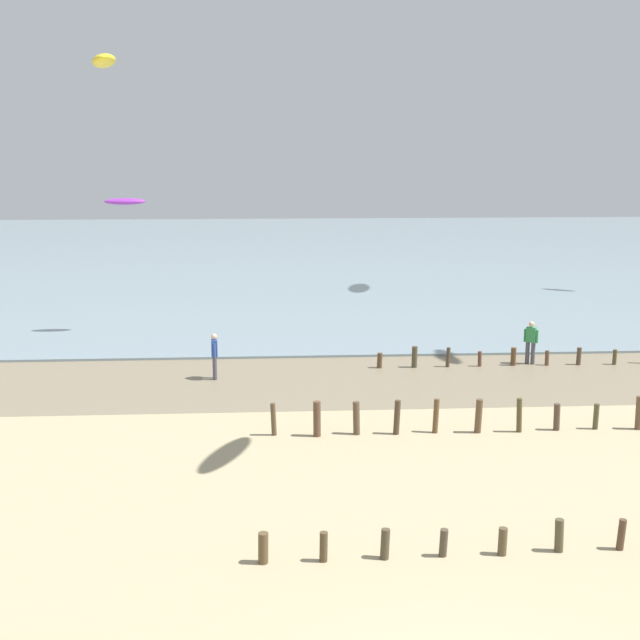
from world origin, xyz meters
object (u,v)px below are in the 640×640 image
(person_right_flank, at_px, (531,341))
(kite_aloft_4, at_px, (125,201))
(person_nearest_camera, at_px, (215,355))
(kite_aloft_2, at_px, (104,61))

(person_right_flank, height_order, kite_aloft_4, kite_aloft_4)
(person_right_flank, bearing_deg, person_nearest_camera, -173.15)
(person_nearest_camera, bearing_deg, kite_aloft_4, 118.49)
(kite_aloft_2, distance_m, kite_aloft_4, 11.52)
(person_nearest_camera, height_order, kite_aloft_4, kite_aloft_4)
(person_nearest_camera, relative_size, person_right_flank, 1.00)
(kite_aloft_4, bearing_deg, kite_aloft_2, -85.11)
(person_nearest_camera, xyz_separation_m, kite_aloft_4, (-4.34, 7.99, 5.12))
(person_nearest_camera, relative_size, kite_aloft_2, 0.74)
(person_nearest_camera, xyz_separation_m, kite_aloft_2, (-3.04, -2.33, 10.08))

